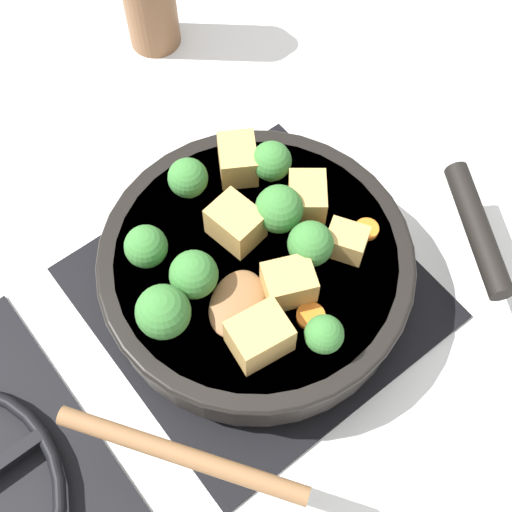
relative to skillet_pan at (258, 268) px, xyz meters
The scene contains 20 objects.
ground_plane 0.06m from the skillet_pan, 61.55° to the left, with size 2.40×2.40×0.00m, color silver.
front_burner_grate 0.05m from the skillet_pan, 61.55° to the left, with size 0.31×0.31×0.03m.
skillet_pan is the anchor object (origin of this frame).
wooden_spoon 0.13m from the skillet_pan, 123.30° to the left, with size 0.21×0.22×0.02m.
tofu_cube_center_large 0.08m from the skillet_pan, 79.10° to the right, with size 0.04×0.03×0.03m, color tan.
tofu_cube_near_handle 0.11m from the skillet_pan, 26.51° to the right, with size 0.04×0.04×0.04m, color tan.
tofu_cube_east_chunk 0.05m from the skillet_pan, 12.05° to the left, with size 0.05×0.04×0.04m, color tan.
tofu_cube_west_chunk 0.09m from the skillet_pan, 123.02° to the right, with size 0.04×0.03×0.03m, color tan.
tofu_cube_back_piece 0.10m from the skillet_pan, 142.57° to the left, with size 0.05×0.04×0.04m, color tan.
tofu_cube_front_piece 0.06m from the skillet_pan, behind, with size 0.04×0.04×0.04m, color tan.
broccoli_floret_near_spoon 0.11m from the skillet_pan, behind, with size 0.03×0.03×0.04m.
broccoli_floret_center_top 0.12m from the skillet_pan, 93.04° to the left, with size 0.05×0.05×0.05m.
broccoli_floret_east_rim 0.11m from the skillet_pan, 54.92° to the left, with size 0.04×0.04×0.05m.
broccoli_floret_west_rim 0.11m from the skillet_pan, ahead, with size 0.04×0.04×0.05m.
broccoli_floret_north_edge 0.06m from the skillet_pan, 68.10° to the right, with size 0.05×0.05×0.05m.
broccoli_floret_south_cluster 0.07m from the skillet_pan, 131.57° to the right, with size 0.04×0.04×0.05m.
broccoli_floret_mid_floret 0.10m from the skillet_pan, 46.28° to the right, with size 0.04×0.04×0.05m.
broccoli_floret_small_inner 0.08m from the skillet_pan, 83.08° to the left, with size 0.04×0.04×0.05m.
carrot_slice_orange_thin 0.08m from the skillet_pan, behind, with size 0.03×0.03×0.01m, color orange.
carrot_slice_near_center 0.11m from the skillet_pan, 113.24° to the right, with size 0.02×0.02×0.01m, color orange.
Camera 1 is at (-0.25, 0.19, 0.66)m, focal length 50.00 mm.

